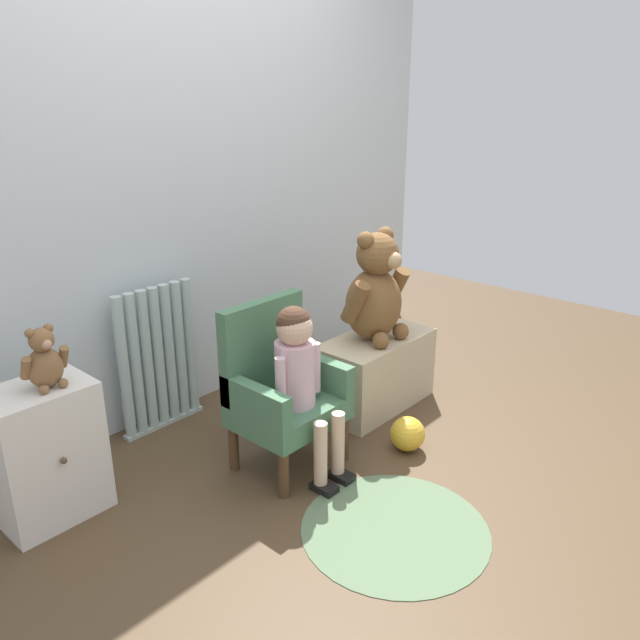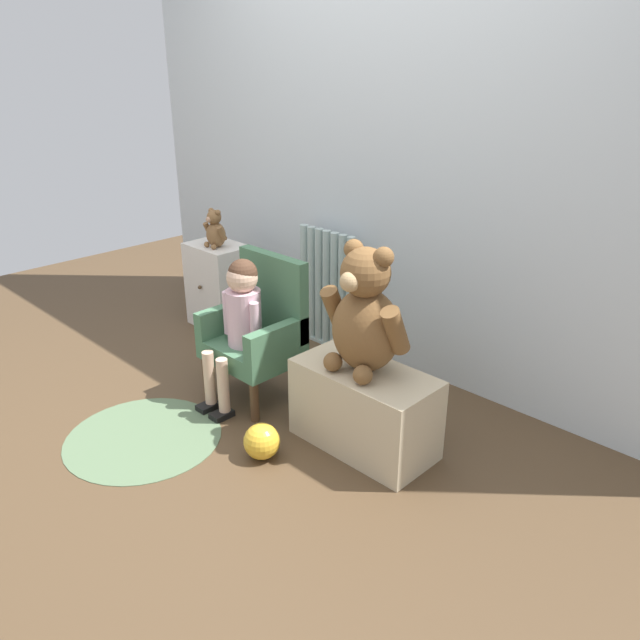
# 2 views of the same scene
# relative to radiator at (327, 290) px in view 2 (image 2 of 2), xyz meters

# --- Properties ---
(ground_plane) EXTENTS (6.00, 6.00, 0.00)m
(ground_plane) POSITION_rel_radiator_xyz_m (0.27, -1.17, -0.35)
(ground_plane) COLOR #4D3925
(back_wall) EXTENTS (3.80, 0.05, 2.40)m
(back_wall) POSITION_rel_radiator_xyz_m (0.27, 0.13, 0.85)
(back_wall) COLOR silver
(back_wall) RESTS_ON ground_plane
(radiator) EXTENTS (0.43, 0.05, 0.71)m
(radiator) POSITION_rel_radiator_xyz_m (0.00, 0.00, 0.00)
(radiator) COLOR #A7BCB7
(radiator) RESTS_ON ground_plane
(small_dresser) EXTENTS (0.38, 0.30, 0.54)m
(small_dresser) POSITION_rel_radiator_xyz_m (-0.70, -0.26, -0.08)
(small_dresser) COLOR silver
(small_dresser) RESTS_ON ground_plane
(child_armchair) EXTENTS (0.44, 0.37, 0.72)m
(child_armchair) POSITION_rel_radiator_xyz_m (0.16, -0.66, 0.00)
(child_armchair) COLOR #446F4E
(child_armchair) RESTS_ON ground_plane
(child_figure) EXTENTS (0.25, 0.35, 0.74)m
(child_figure) POSITION_rel_radiator_xyz_m (0.16, -0.77, 0.13)
(child_figure) COLOR #D4AAB8
(child_figure) RESTS_ON ground_plane
(low_bench) EXTENTS (0.64, 0.32, 0.38)m
(low_bench) POSITION_rel_radiator_xyz_m (0.86, -0.65, -0.16)
(low_bench) COLOR #C1AE8B
(low_bench) RESTS_ON ground_plane
(large_teddy_bear) EXTENTS (0.41, 0.29, 0.56)m
(large_teddy_bear) POSITION_rel_radiator_xyz_m (0.84, -0.65, 0.27)
(large_teddy_bear) COLOR brown
(large_teddy_bear) RESTS_ON low_bench
(small_teddy_bear) EXTENTS (0.17, 0.12, 0.24)m
(small_teddy_bear) POSITION_rel_radiator_xyz_m (-0.66, -0.29, 0.29)
(small_teddy_bear) COLOR brown
(small_teddy_bear) RESTS_ON small_dresser
(floor_rug) EXTENTS (0.71, 0.71, 0.01)m
(floor_rug) POSITION_rel_radiator_xyz_m (0.10, -1.32, -0.35)
(floor_rug) COLOR #566E4D
(floor_rug) RESTS_ON ground_plane
(toy_ball) EXTENTS (0.16, 0.16, 0.16)m
(toy_ball) POSITION_rel_radiator_xyz_m (0.60, -1.03, -0.27)
(toy_ball) COLOR gold
(toy_ball) RESTS_ON ground_plane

